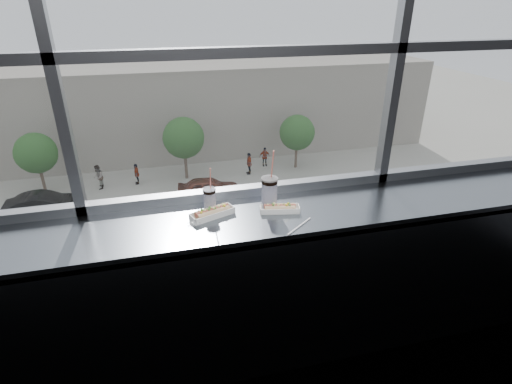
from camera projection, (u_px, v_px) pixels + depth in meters
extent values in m
plane|color=black|center=(245.00, 263.00, 2.88)|extent=(6.00, 0.00, 6.00)
cube|color=gray|center=(254.00, 219.00, 2.41)|extent=(6.00, 0.55, 0.06)
cube|color=gray|center=(264.00, 314.00, 2.42)|extent=(6.00, 0.04, 1.04)
cube|color=white|center=(212.00, 216.00, 2.38)|extent=(0.28, 0.18, 0.01)
cube|color=white|center=(212.00, 213.00, 2.37)|extent=(0.28, 0.18, 0.04)
cylinder|color=tan|center=(212.00, 212.00, 2.37)|extent=(0.21, 0.11, 0.05)
cylinder|color=brown|center=(212.00, 210.00, 2.36)|extent=(0.21, 0.11, 0.03)
cube|color=white|center=(280.00, 211.00, 2.43)|extent=(0.25, 0.12, 0.01)
cube|color=white|center=(280.00, 209.00, 2.43)|extent=(0.25, 0.12, 0.03)
cylinder|color=tan|center=(280.00, 208.00, 2.42)|extent=(0.19, 0.08, 0.04)
cylinder|color=brown|center=(280.00, 206.00, 2.42)|extent=(0.20, 0.07, 0.03)
cylinder|color=white|center=(210.00, 201.00, 2.41)|extent=(0.07, 0.07, 0.15)
cylinder|color=black|center=(209.00, 191.00, 2.38)|extent=(0.08, 0.08, 0.02)
cylinder|color=silver|center=(209.00, 189.00, 2.37)|extent=(0.08, 0.08, 0.01)
cylinder|color=#E07463|center=(210.00, 179.00, 2.34)|extent=(0.01, 0.04, 0.15)
cylinder|color=white|center=(269.00, 194.00, 2.44)|extent=(0.10, 0.10, 0.19)
cylinder|color=black|center=(270.00, 181.00, 2.40)|extent=(0.10, 0.10, 0.02)
cylinder|color=silver|center=(270.00, 179.00, 2.40)|extent=(0.10, 0.10, 0.01)
cylinder|color=#E07463|center=(272.00, 166.00, 2.36)|extent=(0.01, 0.05, 0.20)
cylinder|color=white|center=(299.00, 226.00, 2.27)|extent=(0.19, 0.15, 0.01)
ellipsoid|color=silver|center=(193.00, 224.00, 2.28)|extent=(0.09, 0.07, 0.02)
plane|color=#9A978B|center=(163.00, 126.00, 45.85)|extent=(120.00, 120.00, 0.00)
cube|color=black|center=(178.00, 230.00, 25.36)|extent=(80.00, 10.00, 0.06)
cube|color=#9A978B|center=(170.00, 180.00, 32.33)|extent=(80.00, 6.00, 0.04)
cube|color=gray|center=(161.00, 103.00, 39.31)|extent=(50.00, 14.00, 8.00)
imported|color=maroon|center=(209.00, 185.00, 28.96)|extent=(3.07, 6.32, 2.04)
imported|color=#342D2D|center=(70.00, 267.00, 20.20)|extent=(2.83, 5.87, 1.90)
imported|color=#92000A|center=(188.00, 249.00, 21.48)|extent=(3.02, 6.36, 2.06)
imported|color=#5A5192|center=(396.00, 222.00, 24.30)|extent=(3.00, 5.89, 1.88)
imported|color=black|center=(43.00, 201.00, 26.49)|extent=(2.91, 6.50, 2.13)
imported|color=white|center=(300.00, 235.00, 22.94)|extent=(2.34, 5.59, 1.86)
imported|color=#66605B|center=(249.00, 161.00, 32.93)|extent=(0.73, 0.98, 2.20)
imported|color=#66605B|center=(265.00, 155.00, 34.55)|extent=(0.90, 0.68, 2.03)
imported|color=#66605B|center=(98.00, 175.00, 30.29)|extent=(0.77, 1.02, 2.30)
imported|color=#66605B|center=(136.00, 172.00, 31.17)|extent=(0.67, 0.89, 2.01)
cylinder|color=#47382B|center=(43.00, 179.00, 29.80)|extent=(0.22, 0.22, 2.23)
sphere|color=#275720|center=(36.00, 153.00, 28.90)|extent=(2.98, 2.98, 2.98)
cylinder|color=#47382B|center=(186.00, 164.00, 32.10)|extent=(0.24, 0.24, 2.44)
sphere|color=#275720|center=(184.00, 138.00, 31.12)|extent=(3.26, 3.26, 3.26)
cylinder|color=#47382B|center=(296.00, 156.00, 34.22)|extent=(0.22, 0.22, 2.23)
sphere|color=#275720|center=(297.00, 133.00, 33.32)|extent=(2.98, 2.98, 2.98)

